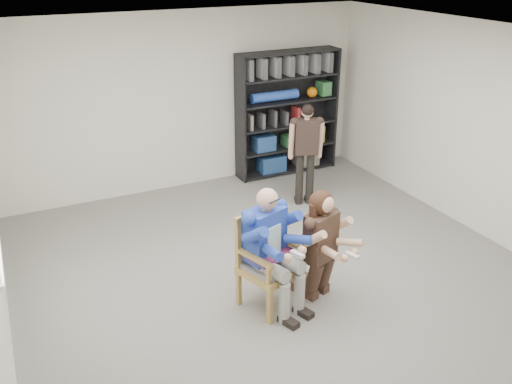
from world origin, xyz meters
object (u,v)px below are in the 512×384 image
armchair (270,262)px  bookshelf (287,114)px  kneeling_woman (323,247)px  standing_man (306,155)px  seated_man (270,249)px

armchair → bookshelf: bookshelf is taller
kneeling_woman → standing_man: 2.47m
bookshelf → standing_man: bookshelf is taller
standing_man → armchair: bearing=-109.3°
seated_man → kneeling_woman: (0.58, -0.12, -0.06)m
seated_man → kneeling_woman: 0.60m
kneeling_woman → armchair: bearing=149.7°
armchair → bookshelf: size_ratio=0.51×
standing_man → bookshelf: bearing=92.3°
seated_man → kneeling_woman: seated_man is taller
armchair → kneeling_woman: 0.60m
bookshelf → standing_man: bearing=-107.1°
seated_man → kneeling_woman: size_ratio=1.09×
armchair → kneeling_woman: (0.58, -0.12, 0.10)m
seated_man → bookshelf: size_ratio=0.67×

